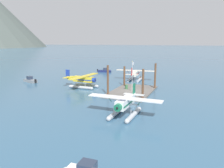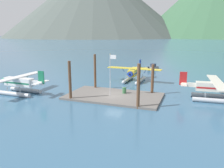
{
  "view_description": "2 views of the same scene",
  "coord_description": "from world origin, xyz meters",
  "views": [
    {
      "loc": [
        -41.57,
        -12.78,
        10.14
      ],
      "look_at": [
        -2.48,
        3.42,
        1.89
      ],
      "focal_mm": 34.91,
      "sensor_mm": 36.0,
      "label": 1
    },
    {
      "loc": [
        10.56,
        -29.35,
        9.18
      ],
      "look_at": [
        -0.87,
        1.55,
        1.57
      ],
      "focal_mm": 35.47,
      "sensor_mm": 36.0,
      "label": 2
    }
  ],
  "objects": [
    {
      "name": "boat_grey_open_north",
      "position": [
        0.83,
        27.4,
        0.49
      ],
      "size": [
        2.61,
        4.76,
        1.5
      ],
      "color": "gray",
      "rests_on": "ground"
    },
    {
      "name": "fuel_drum",
      "position": [
        1.11,
        1.59,
        0.74
      ],
      "size": [
        0.62,
        0.62,
        0.88
      ],
      "color": "#33663D",
      "rests_on": "dock_platform"
    },
    {
      "name": "piling_far_left",
      "position": [
        -4.54,
        3.42,
        2.91
      ],
      "size": [
        0.38,
        0.38,
        5.83
      ],
      "primitive_type": "cylinder",
      "color": "brown",
      "rests_on": "ground"
    },
    {
      "name": "seaplane_cream_stbd_fwd",
      "position": [
        13.56,
        3.34,
        1.58
      ],
      "size": [
        7.97,
        10.48,
        3.84
      ],
      "color": "#B7BABF",
      "rests_on": "ground"
    },
    {
      "name": "piling_near_left",
      "position": [
        -5.16,
        -3.53,
        2.76
      ],
      "size": [
        0.4,
        0.4,
        5.52
      ],
      "primitive_type": "cylinder",
      "color": "brown",
      "rests_on": "ground"
    },
    {
      "name": "flagpole",
      "position": [
        -0.42,
        -0.13,
        4.07
      ],
      "size": [
        0.95,
        0.1,
        6.05
      ],
      "color": "silver",
      "rests_on": "dock_platform"
    },
    {
      "name": "mountain_ridge_centre_peak",
      "position": [
        -197.84,
        432.36,
        77.1
      ],
      "size": [
        388.22,
        388.22,
        154.2
      ],
      "color": "#4C5651",
      "rests_on": "ground"
    },
    {
      "name": "ground_plane",
      "position": [
        0.0,
        0.0,
        0.0
      ],
      "size": [
        1200.0,
        1200.0,
        0.0
      ],
      "primitive_type": "plane",
      "color": "#38607F"
    },
    {
      "name": "mountain_ridge_east_peak",
      "position": [
        51.3,
        488.75,
        74.63
      ],
      "size": [
        328.2,
        328.2,
        149.26
      ],
      "color": "#386042",
      "rests_on": "ground"
    },
    {
      "name": "piling_near_right",
      "position": [
        4.51,
        -3.7,
        2.81
      ],
      "size": [
        0.41,
        0.41,
        5.63
      ],
      "primitive_type": "cylinder",
      "color": "brown",
      "rests_on": "ground"
    },
    {
      "name": "seaplane_white_port_aft",
      "position": [
        -14.21,
        -3.38,
        1.58
      ],
      "size": [
        7.98,
        10.41,
        3.84
      ],
      "color": "#B7BABF",
      "rests_on": "ground"
    },
    {
      "name": "seaplane_yellow_bow_centre",
      "position": [
        0.08,
        11.36,
        1.58
      ],
      "size": [
        10.43,
        7.98,
        3.84
      ],
      "color": "#B7BABF",
      "rests_on": "ground"
    },
    {
      "name": "piling_far_right",
      "position": [
        4.96,
        3.44,
        2.32
      ],
      "size": [
        0.43,
        0.43,
        4.63
      ],
      "primitive_type": "cylinder",
      "color": "brown",
      "rests_on": "ground"
    },
    {
      "name": "dock_platform",
      "position": [
        0.0,
        0.0,
        0.15
      ],
      "size": [
        13.67,
        7.79,
        0.3
      ],
      "primitive_type": "cube",
      "color": "#66605B",
      "rests_on": "ground"
    }
  ]
}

